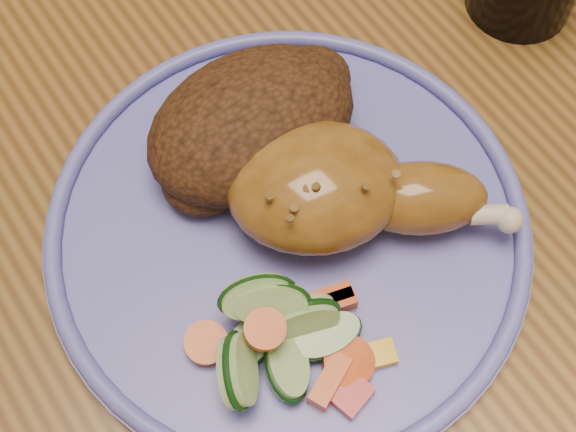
{
  "coord_description": "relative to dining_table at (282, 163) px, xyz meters",
  "views": [
    {
      "loc": [
        -0.16,
        -0.24,
        1.17
      ],
      "look_at": [
        -0.05,
        -0.08,
        0.78
      ],
      "focal_mm": 50.0,
      "sensor_mm": 36.0,
      "label": 1
    }
  ],
  "objects": [
    {
      "name": "chicken_leg",
      "position": [
        -0.02,
        -0.09,
        0.12
      ],
      "size": [
        0.15,
        0.14,
        0.05
      ],
      "color": "#8F5C1E",
      "rests_on": "plate"
    },
    {
      "name": "vegetable_pile",
      "position": [
        -0.09,
        -0.14,
        0.11
      ],
      "size": [
        0.1,
        0.1,
        0.05
      ],
      "color": "#A50A05",
      "rests_on": "plate"
    },
    {
      "name": "plate_rim",
      "position": [
        -0.05,
        -0.08,
        0.1
      ],
      "size": [
        0.27,
        0.27,
        0.01
      ],
      "primitive_type": "torus",
      "color": "#5D5CB5",
      "rests_on": "plate"
    },
    {
      "name": "ground",
      "position": [
        0.0,
        0.0,
        -0.67
      ],
      "size": [
        4.0,
        4.0,
        0.0
      ],
      "primitive_type": "plane",
      "color": "#53361C",
      "rests_on": "ground"
    },
    {
      "name": "plate",
      "position": [
        -0.05,
        -0.08,
        0.09
      ],
      "size": [
        0.28,
        0.28,
        0.01
      ],
      "primitive_type": "cylinder",
      "color": "#5D5CB5",
      "rests_on": "dining_table"
    },
    {
      "name": "rice_pilaf",
      "position": [
        -0.04,
        -0.03,
        0.12
      ],
      "size": [
        0.14,
        0.09,
        0.06
      ],
      "color": "#412310",
      "rests_on": "plate"
    },
    {
      "name": "dining_table",
      "position": [
        0.0,
        0.0,
        0.0
      ],
      "size": [
        0.9,
        1.4,
        0.75
      ],
      "color": "brown",
      "rests_on": "ground"
    }
  ]
}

